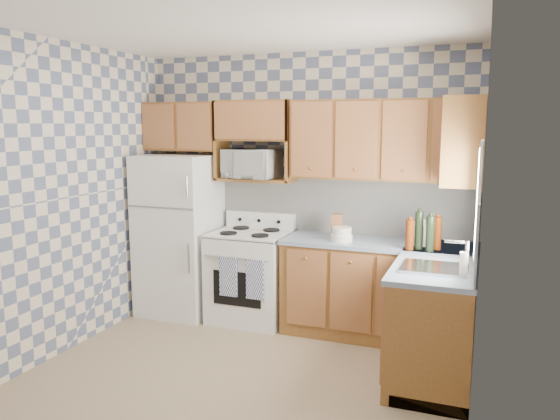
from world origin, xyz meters
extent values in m
plane|color=#8C755C|center=(0.00, 0.00, 0.00)|extent=(3.40, 3.40, 0.00)
cube|color=slate|center=(0.00, 1.60, 1.35)|extent=(3.40, 0.02, 2.70)
cube|color=slate|center=(1.70, 0.00, 1.35)|extent=(0.02, 3.20, 2.70)
cube|color=silver|center=(0.40, 1.59, 1.20)|extent=(2.60, 0.02, 0.56)
cube|color=silver|center=(1.69, 0.80, 1.20)|extent=(0.02, 1.60, 0.56)
cube|color=white|center=(-1.27, 1.25, 0.84)|extent=(0.75, 0.70, 1.68)
cube|color=white|center=(-0.47, 1.28, 0.45)|extent=(0.76, 0.65, 0.90)
cube|color=silver|center=(-0.47, 1.28, 0.91)|extent=(0.76, 0.65, 0.02)
cube|color=white|center=(-0.47, 1.55, 1.00)|extent=(0.76, 0.08, 0.17)
cube|color=navy|center=(-0.55, 0.93, 0.54)|extent=(0.18, 0.02, 0.38)
cube|color=navy|center=(-0.27, 0.93, 0.54)|extent=(0.18, 0.02, 0.38)
cube|color=brown|center=(0.82, 1.30, 0.44)|extent=(1.75, 0.60, 0.88)
cube|color=brown|center=(1.40, 0.80, 0.44)|extent=(0.60, 1.60, 0.88)
cube|color=slate|center=(0.82, 1.30, 0.90)|extent=(1.77, 0.63, 0.04)
cube|color=slate|center=(1.40, 0.80, 0.90)|extent=(0.63, 1.60, 0.04)
cube|color=brown|center=(0.82, 1.44, 1.85)|extent=(1.75, 0.33, 0.74)
cube|color=brown|center=(-1.29, 1.44, 1.97)|extent=(0.82, 0.33, 0.50)
cube|color=brown|center=(1.53, 1.25, 1.85)|extent=(0.33, 0.70, 0.74)
cube|color=brown|center=(-0.47, 1.44, 1.44)|extent=(0.80, 0.33, 0.03)
imported|color=white|center=(-0.51, 1.41, 1.60)|extent=(0.57, 0.41, 0.30)
cube|color=#B7B7BC|center=(1.40, 0.45, 0.93)|extent=(0.48, 0.40, 0.03)
cube|color=white|center=(1.69, 0.45, 1.45)|extent=(0.02, 0.66, 0.86)
cylinder|color=black|center=(1.20, 1.10, 1.08)|extent=(0.07, 0.07, 0.33)
cylinder|color=black|center=(1.30, 1.04, 1.07)|extent=(0.07, 0.07, 0.31)
cylinder|color=#592208|center=(1.35, 1.14, 1.06)|extent=(0.07, 0.07, 0.28)
cylinder|color=#592208|center=(1.13, 1.04, 1.05)|extent=(0.07, 0.07, 0.26)
cube|color=brown|center=(0.41, 1.33, 1.03)|extent=(0.13, 0.13, 0.23)
cylinder|color=white|center=(1.21, 1.26, 1.02)|extent=(0.15, 0.15, 0.19)
cylinder|color=beige|center=(1.61, 0.34, 1.01)|extent=(0.06, 0.06, 0.17)
camera|label=1|loc=(1.72, -3.66, 1.98)|focal=35.00mm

